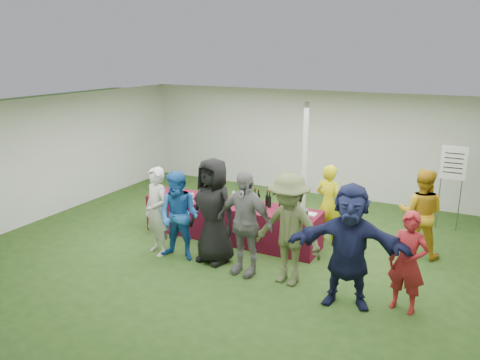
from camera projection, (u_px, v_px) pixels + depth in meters
The scene contains 18 objects.
ground at pixel (256, 249), 8.93m from camera, with size 60.00×60.00×0.00m, color #284719.
tent at pixel (304, 170), 9.38m from camera, with size 10.00×10.00×10.00m.
serving_table at pixel (231, 221), 9.34m from camera, with size 3.60×0.80×0.75m, color maroon.
wine_bottles at pixel (263, 200), 9.06m from camera, with size 0.71×0.14×0.32m.
wine_glasses at pixel (202, 197), 9.23m from camera, with size 2.77×0.17×0.16m.
water_bottle at pixel (234, 197), 9.27m from camera, with size 0.07×0.07×0.23m.
bar_towel at pixel (309, 214), 8.58m from camera, with size 0.25×0.18×0.03m, color white.
dump_bucket at pixel (302, 214), 8.35m from camera, with size 0.25×0.25×0.18m, color slate.
wine_list_sign at pixel (453, 169), 9.57m from camera, with size 0.50×0.03×1.80m.
staff_pourer at pixel (329, 204), 9.05m from camera, with size 0.58×0.38×1.58m, color #C3C20E.
staff_back at pixel (421, 213), 8.46m from camera, with size 0.80×0.62×1.64m, color #C38B18.
customer_0 at pixel (157, 211), 8.54m from camera, with size 0.60×0.39×1.65m, color silver.
customer_1 at pixel (179, 216), 8.34m from camera, with size 0.79×0.62×1.63m, color #1E5DB0.
customer_2 at pixel (213, 211), 8.19m from camera, with size 0.93×0.60×1.90m, color black.
customer_3 at pixel (244, 223), 7.76m from camera, with size 1.05×0.44×1.80m, color slate.
customer_4 at pixel (288, 230), 7.41m from camera, with size 1.19×0.68×1.84m, color #4F5831.
customer_5 at pixel (349, 246), 6.77m from camera, with size 1.73×0.55×1.87m, color #171B40.
customer_6 at pixel (408, 262), 6.65m from camera, with size 0.55×0.36×1.51m, color maroon.
Camera 1 is at (3.49, -7.48, 3.67)m, focal length 35.00 mm.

